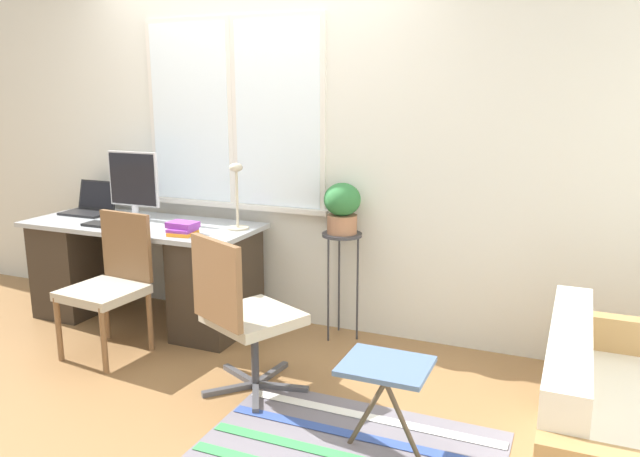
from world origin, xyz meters
name	(u,v)px	position (x,y,z in m)	size (l,w,h in m)	color
ground_plane	(200,353)	(0.00, 0.00, 0.00)	(14.00, 14.00, 0.00)	olive
wall_back_with_window	(253,133)	(-0.01, 0.78, 1.35)	(9.00, 0.12, 2.70)	silver
desk	(145,269)	(-0.69, 0.35, 0.38)	(1.69, 0.70, 0.73)	#9EA3A8
laptop	(90,206)	(-1.27, 0.48, 0.78)	(0.35, 0.28, 0.24)	black
monitor	(134,185)	(-0.83, 0.46, 0.97)	(0.42, 0.21, 0.49)	silver
keyboard	(107,225)	(-0.84, 0.16, 0.74)	(0.34, 0.13, 0.02)	black
mouse	(134,228)	(-0.58, 0.13, 0.75)	(0.04, 0.07, 0.03)	black
desk_lamp	(237,191)	(0.04, 0.45, 0.99)	(0.15, 0.15, 0.45)	#BCB299
book_stack	(183,228)	(-0.21, 0.17, 0.77)	(0.20, 0.18, 0.08)	orange
desk_chair_wooden	(110,282)	(-0.53, -0.19, 0.47)	(0.48, 0.49, 0.89)	brown
office_chair_swivel	(243,313)	(0.52, -0.34, 0.46)	(0.61, 0.63, 0.90)	#47474C
couch_loveseat	(632,446)	(2.44, -0.57, 0.26)	(0.76, 1.36, 0.72)	silver
plant_stand	(342,247)	(0.74, 0.61, 0.64)	(0.27, 0.27, 0.73)	#333338
potted_plant	(342,206)	(0.74, 0.61, 0.91)	(0.24, 0.24, 0.33)	#9E6B4C
floor_rug_striped	(352,447)	(1.27, -0.63, 0.00)	(1.40, 0.85, 0.01)	slate
folding_stool	(386,372)	(1.42, -0.60, 0.40)	(0.40, 0.34, 0.45)	slate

